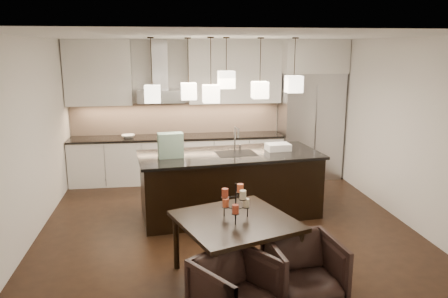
{
  "coord_description": "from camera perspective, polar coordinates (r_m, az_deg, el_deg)",
  "views": [
    {
      "loc": [
        -0.9,
        -6.16,
        2.65
      ],
      "look_at": [
        0.0,
        0.2,
        1.15
      ],
      "focal_mm": 35.0,
      "sensor_mm": 36.0,
      "label": 1
    }
  ],
  "objects": [
    {
      "name": "floor",
      "position": [
        6.77,
        0.24,
        -9.99
      ],
      "size": [
        5.5,
        5.5,
        0.02
      ],
      "primitive_type": "cube",
      "color": "black",
      "rests_on": "ground"
    },
    {
      "name": "ceiling",
      "position": [
        6.23,
        0.27,
        14.61
      ],
      "size": [
        5.5,
        5.5,
        0.02
      ],
      "primitive_type": "cube",
      "color": "white",
      "rests_on": "wall_back"
    },
    {
      "name": "wall_back",
      "position": [
        9.05,
        -2.29,
        5.2
      ],
      "size": [
        5.5,
        0.02,
        2.8
      ],
      "primitive_type": "cube",
      "color": "silver",
      "rests_on": "ground"
    },
    {
      "name": "wall_front",
      "position": [
        3.74,
        6.44,
        -6.52
      ],
      "size": [
        5.5,
        0.02,
        2.8
      ],
      "primitive_type": "cube",
      "color": "silver",
      "rests_on": "ground"
    },
    {
      "name": "wall_left",
      "position": [
        6.56,
        -24.37,
        0.96
      ],
      "size": [
        0.02,
        5.5,
        2.8
      ],
      "primitive_type": "cube",
      "color": "silver",
      "rests_on": "ground"
    },
    {
      "name": "wall_right",
      "position": [
        7.28,
        22.32,
        2.26
      ],
      "size": [
        0.02,
        5.5,
        2.8
      ],
      "primitive_type": "cube",
      "color": "silver",
      "rests_on": "ground"
    },
    {
      "name": "refrigerator",
      "position": [
        9.19,
        11.14,
        3.03
      ],
      "size": [
        1.2,
        0.72,
        2.15
      ],
      "primitive_type": "cube",
      "color": "#B7B7BA",
      "rests_on": "floor"
    },
    {
      "name": "fridge_panel",
      "position": [
        9.06,
        11.54,
        11.78
      ],
      "size": [
        1.26,
        0.72,
        0.65
      ],
      "primitive_type": "cube",
      "color": "silver",
      "rests_on": "refrigerator"
    },
    {
      "name": "lower_cabinets",
      "position": [
        8.88,
        -6.03,
        -1.35
      ],
      "size": [
        4.21,
        0.62,
        0.88
      ],
      "primitive_type": "cube",
      "color": "silver",
      "rests_on": "floor"
    },
    {
      "name": "countertop",
      "position": [
        8.77,
        -6.1,
        1.56
      ],
      "size": [
        4.21,
        0.66,
        0.04
      ],
      "primitive_type": "cube",
      "color": "black",
      "rests_on": "lower_cabinets"
    },
    {
      "name": "backsplash",
      "position": [
        9.01,
        -6.23,
        4.03
      ],
      "size": [
        4.21,
        0.02,
        0.63
      ],
      "primitive_type": "cube",
      "color": "#C6A893",
      "rests_on": "countertop"
    },
    {
      "name": "upper_cab_left",
      "position": [
        8.83,
        -16.11,
        9.56
      ],
      "size": [
        1.25,
        0.35,
        1.25
      ],
      "primitive_type": "cube",
      "color": "silver",
      "rests_on": "wall_back"
    },
    {
      "name": "upper_cab_right",
      "position": [
        8.86,
        1.4,
        10.07
      ],
      "size": [
        1.85,
        0.35,
        1.25
      ],
      "primitive_type": "cube",
      "color": "silver",
      "rests_on": "wall_back"
    },
    {
      "name": "hood_canopy",
      "position": [
        8.69,
        -8.24,
        6.87
      ],
      "size": [
        0.9,
        0.52,
        0.24
      ],
      "primitive_type": "cube",
      "color": "#B7B7BA",
      "rests_on": "wall_back"
    },
    {
      "name": "hood_chimney",
      "position": [
        8.76,
        -8.37,
        10.85
      ],
      "size": [
        0.3,
        0.28,
        0.96
      ],
      "primitive_type": "cube",
      "color": "#B7B7BA",
      "rests_on": "hood_canopy"
    },
    {
      "name": "fruit_bowl",
      "position": [
        8.74,
        -12.4,
        1.63
      ],
      "size": [
        0.27,
        0.27,
        0.06
      ],
      "primitive_type": "imported",
      "rotation": [
        0.0,
        0.0,
        0.06
      ],
      "color": "silver",
      "rests_on": "countertop"
    },
    {
      "name": "island_body",
      "position": [
        7.03,
        0.76,
        -4.8
      ],
      "size": [
        2.86,
        1.39,
        0.97
      ],
      "primitive_type": "cube",
      "rotation": [
        0.0,
        0.0,
        0.11
      ],
      "color": "black",
      "rests_on": "floor"
    },
    {
      "name": "island_top",
      "position": [
        6.89,
        0.77,
        -0.77
      ],
      "size": [
        2.96,
        1.49,
        0.04
      ],
      "primitive_type": "cube",
      "rotation": [
        0.0,
        0.0,
        0.11
      ],
      "color": "black",
      "rests_on": "island_body"
    },
    {
      "name": "faucet",
      "position": [
        6.97,
        1.42,
        1.35
      ],
      "size": [
        0.14,
        0.28,
        0.42
      ],
      "primitive_type": null,
      "rotation": [
        0.0,
        0.0,
        0.11
      ],
      "color": "silver",
      "rests_on": "island_top"
    },
    {
      "name": "tote_bag",
      "position": [
        6.65,
        -7.0,
        0.49
      ],
      "size": [
        0.39,
        0.24,
        0.38
      ],
      "primitive_type": "cube",
      "rotation": [
        0.0,
        0.0,
        0.11
      ],
      "color": "#1B5E43",
      "rests_on": "island_top"
    },
    {
      "name": "food_container",
      "position": [
        7.14,
        7.06,
        0.26
      ],
      "size": [
        0.4,
        0.3,
        0.11
      ],
      "primitive_type": "cube",
      "rotation": [
        0.0,
        0.0,
        0.11
      ],
      "color": "silver",
      "rests_on": "island_top"
    },
    {
      "name": "dining_table",
      "position": [
        5.21,
        1.51,
        -12.87
      ],
      "size": [
        1.56,
        1.56,
        0.73
      ],
      "primitive_type": null,
      "rotation": [
        0.0,
        0.0,
        0.34
      ],
      "color": "black",
      "rests_on": "floor"
    },
    {
      "name": "candelabra",
      "position": [
        4.98,
        1.55,
        -6.85
      ],
      "size": [
        0.45,
        0.45,
        0.43
      ],
      "primitive_type": null,
      "rotation": [
        0.0,
        0.0,
        0.34
      ],
      "color": "black",
      "rests_on": "dining_table"
    },
    {
      "name": "candle_a",
      "position": [
        5.06,
        2.91,
        -7.04
      ],
      "size": [
        0.09,
        0.09,
        0.1
      ],
      "primitive_type": "cylinder",
      "rotation": [
        0.0,
        0.0,
        0.34
      ],
      "color": "beige",
      "rests_on": "candelabra"
    },
    {
      "name": "candle_b",
      "position": [
        5.06,
        0.21,
        -7.01
      ],
      "size": [
        0.09,
        0.09,
        0.1
      ],
      "primitive_type": "cylinder",
      "rotation": [
        0.0,
        0.0,
        0.34
      ],
      "color": "#E16137",
      "rests_on": "candelabra"
    },
    {
      "name": "candle_c",
      "position": [
        4.87,
        1.5,
        -7.85
      ],
      "size": [
        0.09,
        0.09,
        0.1
      ],
      "primitive_type": "cylinder",
      "rotation": [
        0.0,
        0.0,
        0.34
      ],
      "color": "#A23922",
      "rests_on": "candelabra"
    },
    {
      "name": "candle_d",
      "position": [
        5.07,
        2.14,
        -5.13
      ],
      "size": [
        0.09,
        0.09,
        0.1
      ],
      "primitive_type": "cylinder",
      "rotation": [
        0.0,
        0.0,
        0.34
      ],
      "color": "#E16137",
      "rests_on": "candelabra"
    },
    {
      "name": "candle_e",
      "position": [
        4.9,
        0.14,
        -5.75
      ],
      "size": [
        0.09,
        0.09,
        0.1
      ],
      "primitive_type": "cylinder",
      "rotation": [
        0.0,
        0.0,
        0.34
      ],
      "color": "#A23922",
      "rests_on": "candelabra"
    },
    {
      "name": "candle_f",
      "position": [
        4.85,
        2.49,
        -5.99
      ],
      "size": [
        0.09,
        0.09,
        0.1
      ],
      "primitive_type": "cylinder",
      "rotation": [
        0.0,
        0.0,
        0.34
      ],
      "color": "beige",
      "rests_on": "candelabra"
    },
    {
      "name": "armchair_left",
      "position": [
        4.49,
        1.59,
        -17.93
      ],
      "size": [
        1.0,
        1.01,
        0.67
      ],
      "primitive_type": "imported",
      "rotation": [
        0.0,
        0.0,
        0.6
      ],
      "color": "black",
      "rests_on": "floor"
    },
    {
      "name": "armchair_right",
      "position": [
        4.89,
        10.38,
        -15.26
      ],
      "size": [
        0.81,
        0.82,
        0.69
      ],
      "primitive_type": "imported",
      "rotation": [
        0.0,
        0.0,
        0.1
      ],
      "color": "black",
      "rests_on": "floor"
    },
    {
      "name": "pendant_a",
      "position": [
        6.76,
        -9.31,
        7.11
      ],
      "size": [
        0.24,
        0.24,
        0.26
      ],
      "primitive_type": "cube",
      "color": "#EEE1C4",
      "rests_on": "ceiling"
    },
    {
      "name": "pendant_b",
      "position": [
        7.01,
        -4.63,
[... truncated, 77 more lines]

